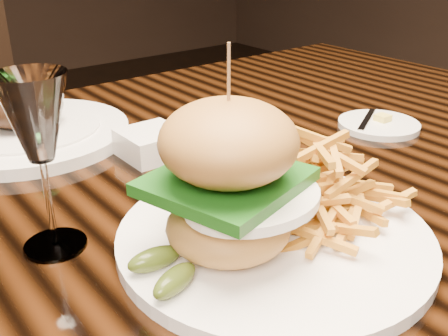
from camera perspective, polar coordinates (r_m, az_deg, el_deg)
dining_table at (r=0.75m, az=-5.80°, el=-5.61°), size 1.60×0.90×0.75m
burger_plate at (r=0.52m, az=5.39°, el=-2.97°), size 0.32×0.32×0.21m
side_saucer at (r=0.90m, az=16.47°, el=4.57°), size 0.13×0.13×0.02m
ramekin at (r=0.75m, az=-7.91°, el=2.67°), size 0.09×0.09×0.04m
wine_glass at (r=0.51m, az=-19.73°, el=4.51°), size 0.07×0.07×0.18m
far_dish at (r=0.86m, az=-20.60°, el=4.09°), size 0.31×0.31×0.10m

